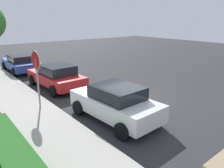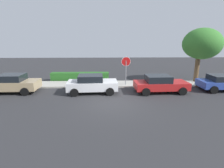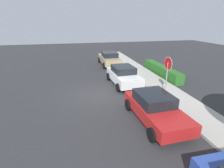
# 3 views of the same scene
# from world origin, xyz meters

# --- Properties ---
(ground_plane) EXTENTS (60.00, 60.00, 0.00)m
(ground_plane) POSITION_xyz_m (0.00, 0.00, 0.00)
(ground_plane) COLOR #2D2D30
(sidewalk_curb) EXTENTS (32.00, 2.18, 0.14)m
(sidewalk_curb) POSITION_xyz_m (0.00, 4.94, 0.07)
(sidewalk_curb) COLOR #B2ADA3
(sidewalk_curb) RESTS_ON ground_plane
(stop_sign) EXTENTS (0.85, 0.08, 2.72)m
(stop_sign) POSITION_xyz_m (1.39, 4.45, 1.89)
(stop_sign) COLOR gray
(stop_sign) RESTS_ON ground_plane
(parked_car_red) EXTENTS (4.35, 2.18, 1.42)m
(parked_car_red) POSITION_xyz_m (4.01, 2.40, 0.72)
(parked_car_red) COLOR red
(parked_car_red) RESTS_ON ground_plane
(parked_car_white) EXTENTS (4.09, 2.16, 1.48)m
(parked_car_white) POSITION_xyz_m (-1.56, 2.41, 0.76)
(parked_car_white) COLOR white
(parked_car_white) RESTS_ON ground_plane
(parked_car_blue) EXTENTS (4.30, 2.09, 1.33)m
(parked_car_blue) POSITION_xyz_m (9.64, 2.78, 0.69)
(parked_car_blue) COLOR #2D479E
(parked_car_blue) RESTS_ON ground_plane
(parked_car_tan) EXTENTS (4.48, 2.09, 1.51)m
(parked_car_tan) POSITION_xyz_m (-8.21, 2.69, 0.76)
(parked_car_tan) COLOR tan
(parked_car_tan) RESTS_ON ground_plane
(street_tree_near_corner) EXTENTS (3.63, 3.63, 5.31)m
(street_tree_near_corner) POSITION_xyz_m (8.78, 5.52, 3.81)
(street_tree_near_corner) COLOR brown
(street_tree_near_corner) RESTS_ON ground_plane
(front_yard_hedge) EXTENTS (5.98, 0.80, 0.89)m
(front_yard_hedge) POSITION_xyz_m (-3.16, 6.64, 0.44)
(front_yard_hedge) COLOR #286623
(front_yard_hedge) RESTS_ON ground_plane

